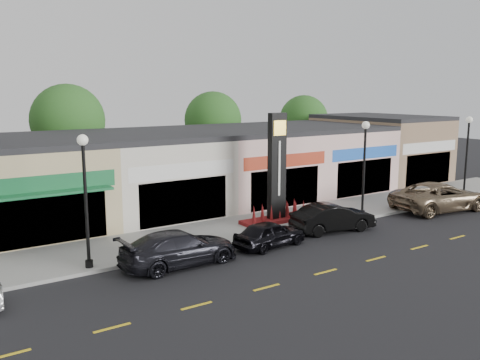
# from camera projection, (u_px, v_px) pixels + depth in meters

# --- Properties ---
(ground) EXTENTS (120.00, 120.00, 0.00)m
(ground) POSITION_uv_depth(u_px,v_px,m) (280.00, 253.00, 23.21)
(ground) COLOR black
(ground) RESTS_ON ground
(sidewalk) EXTENTS (52.00, 4.30, 0.15)m
(sidewalk) POSITION_uv_depth(u_px,v_px,m) (229.00, 230.00, 26.77)
(sidewalk) COLOR gray
(sidewalk) RESTS_ON ground
(curb) EXTENTS (52.00, 0.20, 0.15)m
(curb) POSITION_uv_depth(u_px,v_px,m) (254.00, 240.00, 24.92)
(curb) COLOR gray
(curb) RESTS_ON ground
(shop_beige) EXTENTS (7.00, 10.85, 4.80)m
(shop_beige) POSITION_uv_depth(u_px,v_px,m) (27.00, 183.00, 27.57)
(shop_beige) COLOR tan
(shop_beige) RESTS_ON ground
(shop_cream) EXTENTS (7.00, 10.01, 4.80)m
(shop_cream) POSITION_uv_depth(u_px,v_px,m) (147.00, 171.00, 31.39)
(shop_cream) COLOR beige
(shop_cream) RESTS_ON ground
(shop_pink_w) EXTENTS (7.00, 10.01, 4.80)m
(shop_pink_w) POSITION_uv_depth(u_px,v_px,m) (241.00, 163.00, 35.21)
(shop_pink_w) COLOR beige
(shop_pink_w) RESTS_ON ground
(shop_pink_e) EXTENTS (7.00, 10.01, 4.80)m
(shop_pink_e) POSITION_uv_depth(u_px,v_px,m) (317.00, 156.00, 39.02)
(shop_pink_e) COLOR beige
(shop_pink_e) RESTS_ON ground
(shop_tan) EXTENTS (7.00, 10.01, 5.30)m
(shop_tan) POSITION_uv_depth(u_px,v_px,m) (379.00, 147.00, 42.79)
(shop_tan) COLOR #84624D
(shop_tan) RESTS_ON ground
(tree_rear_west) EXTENTS (5.20, 5.20, 7.83)m
(tree_rear_west) POSITION_uv_depth(u_px,v_px,m) (68.00, 121.00, 36.13)
(tree_rear_west) COLOR #382619
(tree_rear_west) RESTS_ON ground
(tree_rear_mid) EXTENTS (4.80, 4.80, 7.29)m
(tree_rear_mid) POSITION_uv_depth(u_px,v_px,m) (213.00, 120.00, 42.73)
(tree_rear_mid) COLOR #382619
(tree_rear_mid) RESTS_ON ground
(tree_rear_east) EXTENTS (4.60, 4.60, 6.94)m
(tree_rear_east) POSITION_uv_depth(u_px,v_px,m) (304.00, 120.00, 48.22)
(tree_rear_east) COLOR #382619
(tree_rear_east) RESTS_ON ground
(lamp_west_near) EXTENTS (0.44, 0.44, 5.47)m
(lamp_west_near) POSITION_uv_depth(u_px,v_px,m) (85.00, 188.00, 20.30)
(lamp_west_near) COLOR black
(lamp_west_near) RESTS_ON sidewalk
(lamp_east_near) EXTENTS (0.44, 0.44, 5.47)m
(lamp_east_near) POSITION_uv_depth(u_px,v_px,m) (364.00, 159.00, 29.02)
(lamp_east_near) COLOR black
(lamp_east_near) RESTS_ON sidewalk
(lamp_east_far) EXTENTS (0.44, 0.44, 5.47)m
(lamp_east_far) POSITION_uv_depth(u_px,v_px,m) (467.00, 148.00, 34.47)
(lamp_east_far) COLOR black
(lamp_east_far) RESTS_ON sidewalk
(pylon_sign) EXTENTS (4.20, 1.30, 6.00)m
(pylon_sign) POSITION_uv_depth(u_px,v_px,m) (277.00, 184.00, 27.90)
(pylon_sign) COLOR #601110
(pylon_sign) RESTS_ON sidewalk
(car_dark_sedan) EXTENTS (2.28, 5.23, 1.50)m
(car_dark_sedan) POSITION_uv_depth(u_px,v_px,m) (179.00, 248.00, 21.44)
(car_dark_sedan) COLOR black
(car_dark_sedan) RESTS_ON ground
(car_black_sedan) EXTENTS (1.91, 3.87, 1.27)m
(car_black_sedan) POSITION_uv_depth(u_px,v_px,m) (270.00, 234.00, 23.99)
(car_black_sedan) COLOR black
(car_black_sedan) RESTS_ON ground
(car_black_conv) EXTENTS (2.28, 4.69, 1.48)m
(car_black_conv) POSITION_uv_depth(u_px,v_px,m) (333.00, 218.00, 26.67)
(car_black_conv) COLOR black
(car_black_conv) RESTS_ON ground
(car_gold_suv) EXTENTS (3.71, 6.66, 1.76)m
(car_gold_suv) POSITION_uv_depth(u_px,v_px,m) (439.00, 197.00, 31.32)
(car_gold_suv) COLOR #7C674E
(car_gold_suv) RESTS_ON ground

